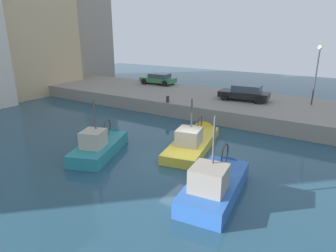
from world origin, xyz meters
TOP-DOWN VIEW (x-y plane):
  - water_surface at (0.00, 0.00)m, footprint 80.00×80.00m
  - quay_wall at (11.50, 0.00)m, footprint 9.00×56.00m
  - fishing_boat_teal at (-1.69, 5.07)m, footprint 5.76×3.61m
  - fishing_boat_yellow at (2.19, 0.71)m, footprint 7.13×3.27m
  - fishing_boat_blue at (-2.33, -2.78)m, footprint 5.94×2.54m
  - parked_car_black at (11.61, 0.60)m, footprint 2.28×4.44m
  - parked_car_green at (14.52, 11.79)m, footprint 2.18×4.15m
  - mooring_bollard_north at (7.35, 6.00)m, footprint 0.28×0.28m
  - quay_streetlamp at (13.00, -4.71)m, footprint 0.36×0.36m
  - waterfront_building_east_mid at (16.92, 28.78)m, footprint 9.98×7.65m

SIDE VIEW (x-z plane):
  - water_surface at x=0.00m, z-range 0.00..0.00m
  - fishing_boat_yellow at x=2.19m, z-range -1.98..2.24m
  - fishing_boat_teal at x=-1.69m, z-range -2.00..2.28m
  - fishing_boat_blue at x=-2.33m, z-range -2.21..2.53m
  - quay_wall at x=11.50m, z-range 0.00..1.20m
  - mooring_bollard_north at x=7.35m, z-range 1.20..1.75m
  - parked_car_green at x=14.52m, z-range 1.23..2.49m
  - parked_car_black at x=11.61m, z-range 1.22..2.60m
  - quay_streetlamp at x=13.00m, z-range 2.04..6.87m
  - waterfront_building_east_mid at x=16.92m, z-range 0.02..13.06m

